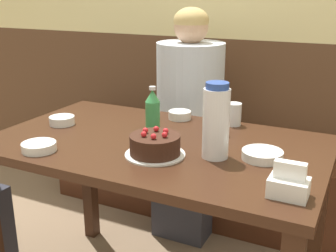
# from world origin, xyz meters

# --- Properties ---
(back_wall) EXTENTS (4.80, 0.04, 2.50)m
(back_wall) POSITION_xyz_m (0.00, 1.05, 1.25)
(back_wall) COLOR brown
(back_wall) RESTS_ON ground_plane
(bench_seat) EXTENTS (2.16, 0.38, 0.47)m
(bench_seat) POSITION_xyz_m (0.00, 0.83, 0.23)
(bench_seat) COLOR #472314
(bench_seat) RESTS_ON ground_plane
(dining_table) EXTENTS (1.28, 0.76, 0.76)m
(dining_table) POSITION_xyz_m (0.00, 0.00, 0.66)
(dining_table) COLOR #381E11
(dining_table) RESTS_ON ground_plane
(birthday_cake) EXTENTS (0.21, 0.21, 0.09)m
(birthday_cake) POSITION_xyz_m (0.06, -0.13, 0.80)
(birthday_cake) COLOR white
(birthday_cake) RESTS_ON dining_table
(water_pitcher) EXTENTS (0.09, 0.09, 0.26)m
(water_pitcher) POSITION_xyz_m (0.26, -0.05, 0.89)
(water_pitcher) COLOR white
(water_pitcher) RESTS_ON dining_table
(soju_bottle) EXTENTS (0.06, 0.06, 0.19)m
(soju_bottle) POSITION_xyz_m (-0.07, 0.10, 0.85)
(soju_bottle) COLOR #388E4C
(soju_bottle) RESTS_ON dining_table
(napkin_holder) EXTENTS (0.11, 0.08, 0.11)m
(napkin_holder) POSITION_xyz_m (0.55, -0.24, 0.80)
(napkin_holder) COLOR white
(napkin_holder) RESTS_ON dining_table
(bowl_soup_white) EXTENTS (0.10, 0.10, 0.04)m
(bowl_soup_white) POSITION_xyz_m (-0.04, 0.31, 0.78)
(bowl_soup_white) COLOR white
(bowl_soup_white) RESTS_ON dining_table
(bowl_rice_small) EXTENTS (0.14, 0.14, 0.03)m
(bowl_rice_small) POSITION_xyz_m (0.41, 0.00, 0.78)
(bowl_rice_small) COLOR white
(bowl_rice_small) RESTS_ON dining_table
(bowl_side_dish) EXTENTS (0.12, 0.12, 0.03)m
(bowl_side_dish) POSITION_xyz_m (-0.33, -0.28, 0.78)
(bowl_side_dish) COLOR white
(bowl_side_dish) RESTS_ON dining_table
(bowl_sauce_shallow) EXTENTS (0.11, 0.11, 0.04)m
(bowl_sauce_shallow) POSITION_xyz_m (-0.46, 0.01, 0.78)
(bowl_sauce_shallow) COLOR white
(bowl_sauce_shallow) RESTS_ON dining_table
(glass_water_tall) EXTENTS (0.07, 0.07, 0.10)m
(glass_water_tall) POSITION_xyz_m (0.20, 0.33, 0.81)
(glass_water_tall) COLOR silver
(glass_water_tall) RESTS_ON dining_table
(glass_tumbler_short) EXTENTS (0.08, 0.08, 0.10)m
(glass_tumbler_short) POSITION_xyz_m (0.17, 0.18, 0.81)
(glass_tumbler_short) COLOR silver
(glass_tumbler_short) RESTS_ON dining_table
(person_pale_blue_shirt) EXTENTS (0.35, 0.35, 1.24)m
(person_pale_blue_shirt) POSITION_xyz_m (-0.14, 0.64, 0.60)
(person_pale_blue_shirt) COLOR #33333D
(person_pale_blue_shirt) RESTS_ON ground_plane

